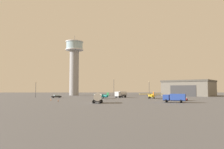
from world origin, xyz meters
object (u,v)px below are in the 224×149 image
Objects in this scene: car_red at (184,99)px; light_post_west at (36,88)px; light_post_centre at (114,86)px; truck_fuel_tanker_white at (98,97)px; truck_box_blue at (175,98)px; car_black at (56,96)px; light_post_north at (149,87)px; truck_fuel_tanker_silver at (121,94)px; airplane_teal at (102,96)px; traffic_cone_near_left at (51,99)px; traffic_cone_near_right at (58,100)px; airplane_yellow at (151,95)px; control_tower at (74,62)px.

car_red is 69.76m from light_post_west.
car_red is 0.47× the size of light_post_centre.
truck_fuel_tanker_white reaches higher than car_red.
truck_box_blue is 56.19m from light_post_centre.
car_red is at bearing 123.53° from car_black.
light_post_west is at bearing -175.37° from light_post_north.
truck_fuel_tanker_silver is 0.62× the size of light_post_centre.
traffic_cone_near_left is at bearing 67.67° from airplane_teal.
airplane_teal is 13.94× the size of traffic_cone_near_right.
light_post_west reaches higher than airplane_yellow.
light_post_centre reaches higher than traffic_cone_near_left.
truck_box_blue is 69.89m from light_post_west.
car_black is at bearing 104.91° from traffic_cone_near_right.
traffic_cone_near_right is at bearing 116.37° from airplane_yellow.
truck_fuel_tanker_silver is 41.93m from light_post_west.
truck_fuel_tanker_white is (-0.10, -28.51, 0.37)m from airplane_teal.
truck_fuel_tanker_white is 0.77× the size of light_post_west.
airplane_teal is at bearing 125.40° from car_black.
traffic_cone_near_left is at bearing 47.18° from truck_fuel_tanker_white.
truck_box_blue is 46.62m from light_post_north.
traffic_cone_near_right is (-19.36, -45.69, -5.47)m from light_post_centre.
light_post_north is at bearing -109.42° from airplane_teal.
light_post_centre is (25.45, -22.80, -15.99)m from control_tower.
traffic_cone_near_left is (-40.60, 13.17, -1.15)m from truck_box_blue.
light_post_centre is 16.24× the size of traffic_cone_near_right.
light_post_west is at bearing 34.65° from truck_fuel_tanker_white.
car_red is 47.21m from traffic_cone_near_left.
light_post_centre is at bearing -41.86° from control_tower.
control_tower reaches higher than truck_fuel_tanker_silver.
truck_box_blue is 57.38m from car_black.
light_post_north reaches higher than airplane_yellow.
control_tower is 5.13× the size of light_post_west.
traffic_cone_near_left is at bearing 106.87° from airplane_yellow.
airplane_yellow is at bearing -15.29° from light_post_west.
truck_fuel_tanker_silver is 0.80× the size of light_post_west.
airplane_yellow is 1.23× the size of light_post_north.
traffic_cone_near_left is (-17.70, -13.41, -0.89)m from airplane_teal.
car_red is 43.33m from traffic_cone_near_right.
light_post_west is (-32.95, 15.32, 3.39)m from airplane_teal.
light_post_centre reaches higher than airplane_teal.
car_black is at bearing 5.79° from airplane_teal.
traffic_cone_near_left is (3.72, -23.28, -0.38)m from car_black.
car_red is at bearing -2.67° from traffic_cone_near_left.
light_post_centre is at bearing 59.84° from traffic_cone_near_left.
truck_fuel_tanker_white is at bearing -53.15° from light_post_west.
car_red and car_black have the same top height.
light_post_north is at bearing 46.11° from traffic_cone_near_right.
control_tower is at bearing -121.97° from car_red.
control_tower is at bearing 138.14° from light_post_centre.
airplane_teal reaches higher than car_red.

